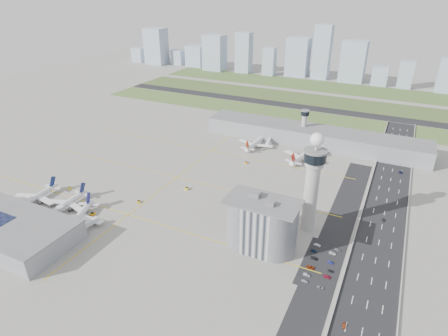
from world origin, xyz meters
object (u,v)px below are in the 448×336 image
at_px(tug_3, 186,188).
at_px(tug_2, 139,201).
at_px(car_lot_4, 314,251).
at_px(car_lot_8, 331,271).
at_px(airplane_near_a, 34,195).
at_px(car_lot_5, 317,245).
at_px(tug_4, 246,162).
at_px(car_hw_1, 383,220).
at_px(car_lot_1, 307,275).
at_px(car_lot_6, 320,287).
at_px(admin_building, 262,224).
at_px(airplane_near_b, 64,202).
at_px(tug_0, 70,188).
at_px(car_hw_4, 390,143).
at_px(airplane_near_c, 76,216).
at_px(control_tower, 312,179).
at_px(tug_1, 92,214).
at_px(car_lot_3, 314,258).
at_px(airplane_far_a, 256,140).
at_px(car_hw_0, 344,325).
at_px(jet_bridge_near_0, 13,208).
at_px(car_lot_0, 305,281).
at_px(car_lot_10, 333,253).
at_px(jet_bridge_far_1, 321,149).
at_px(jet_bridge_far_0, 269,140).
at_px(car_lot_2, 311,267).
at_px(jet_bridge_near_1, 44,219).
at_px(secondary_tower, 304,123).
at_px(car_lot_9, 331,262).
at_px(car_lot_11, 338,250).
at_px(jet_bridge_near_2, 79,231).
at_px(tug_5, 310,158).
at_px(car_hw_2, 401,172).
at_px(airplane_far_b, 304,152).

bearing_deg(tug_3, tug_2, -139.71).
distance_m(car_lot_4, car_lot_8, 17.60).
distance_m(airplane_near_a, car_lot_5, 196.29).
xyz_separation_m(tug_4, car_hw_1, (115.22, -41.12, -0.31)).
distance_m(tug_3, car_lot_1, 118.08).
bearing_deg(tug_3, car_lot_6, -42.51).
bearing_deg(admin_building, airplane_near_b, -171.18).
height_order(tug_0, car_hw_4, tug_0).
bearing_deg(airplane_near_c, airplane_near_b, -133.72).
bearing_deg(control_tower, tug_1, -159.80).
bearing_deg(car_lot_3, airplane_far_a, 39.37).
relative_size(airplane_far_a, car_hw_0, 12.03).
distance_m(jet_bridge_near_0, car_lot_1, 198.02).
xyz_separation_m(control_tower, tug_4, (-72.24, 70.96, -34.16)).
xyz_separation_m(airplane_near_b, airplane_near_c, (20.88, -9.81, 0.36)).
xyz_separation_m(car_lot_0, car_hw_1, (31.41, 77.90, -0.02)).
height_order(tug_0, car_lot_10, tug_0).
bearing_deg(jet_bridge_near_0, car_lot_4, -66.34).
distance_m(jet_bridge_far_1, tug_0, 217.99).
xyz_separation_m(control_tower, car_hw_0, (35.15, -67.94, -34.45)).
height_order(car_lot_6, car_hw_0, car_hw_0).
xyz_separation_m(jet_bridge_far_1, tug_1, (-113.22, -173.02, -1.81)).
distance_m(jet_bridge_far_0, car_hw_1, 147.10).
relative_size(car_lot_2, car_lot_6, 1.12).
xyz_separation_m(admin_building, car_lot_2, (31.73, -6.21, -14.69)).
bearing_deg(car_lot_2, car_lot_6, -152.86).
bearing_deg(admin_building, car_lot_3, 3.83).
xyz_separation_m(airplane_near_a, jet_bridge_near_1, (27.02, -14.64, -2.93)).
height_order(secondary_tower, airplane_far_a, secondary_tower).
xyz_separation_m(admin_building, car_lot_9, (40.64, 2.60, -14.75)).
bearing_deg(jet_bridge_near_1, car_hw_0, -79.68).
xyz_separation_m(car_lot_6, car_hw_0, (15.14, -19.12, 0.04)).
bearing_deg(control_tower, car_lot_11, -33.45).
bearing_deg(car_lot_0, tug_4, 32.27).
height_order(airplane_near_b, jet_bridge_near_2, airplane_near_b).
distance_m(secondary_tower, car_hw_0, 224.41).
distance_m(tug_5, car_hw_2, 74.08).
xyz_separation_m(secondary_tower, car_lot_4, (51.87, -163.63, -18.22)).
distance_m(car_lot_5, car_lot_11, 11.76).
height_order(airplane_near_c, airplane_far_b, airplane_far_b).
distance_m(car_lot_4, car_hw_0, 52.76).
bearing_deg(car_lot_4, jet_bridge_far_0, 35.13).
bearing_deg(car_lot_9, car_hw_1, -13.17).
bearing_deg(car_lot_0, car_hw_1, -24.84).
distance_m(admin_building, tug_3, 85.45).
xyz_separation_m(airplane_near_c, car_lot_6, (155.15, 12.10, -5.46)).
bearing_deg(car_lot_0, airplane_far_b, 12.64).
bearing_deg(airplane_far_a, car_hw_2, -86.70).
bearing_deg(tug_4, car_lot_3, -55.81).
xyz_separation_m(tug_3, car_lot_5, (105.08, -24.24, -0.38)).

